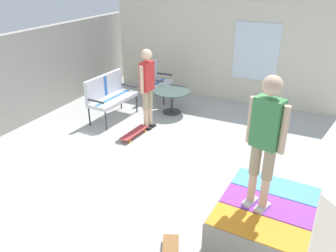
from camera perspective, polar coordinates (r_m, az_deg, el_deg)
name	(u,v)px	position (r m, az deg, el deg)	size (l,w,h in m)	color
ground_plane	(180,171)	(6.00, 1.97, -7.67)	(12.00, 12.00, 0.10)	#B2B2AD
back_wall_cinderblock	(6,84)	(7.88, -25.78, 6.42)	(9.00, 0.20, 1.99)	#9E998E
house_facade	(222,47)	(8.98, 9.20, 13.05)	(0.23, 6.00, 2.72)	beige
skate_ramp	(267,221)	(4.69, 16.49, -15.17)	(1.49, 1.89, 0.50)	gray
patio_bench	(109,93)	(7.85, -9.99, 5.56)	(1.28, 0.63, 1.02)	#38383D
patio_chair_near_house	(156,77)	(8.88, -2.12, 8.24)	(0.64, 0.58, 1.02)	#38383D
patio_table	(172,97)	(8.08, 0.65, 4.95)	(0.90, 0.90, 0.57)	#38383D
person_watching	(147,83)	(7.10, -3.56, 7.25)	(0.48, 0.26, 1.74)	black
person_skater	(266,136)	(3.96, 16.25, -1.57)	(0.31, 0.46, 1.70)	silver
skateboard_by_bench	(134,133)	(7.06, -5.72, -1.14)	(0.81, 0.26, 0.10)	#B23838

